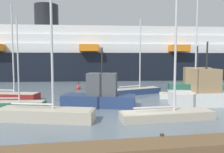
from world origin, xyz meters
TOP-DOWN VIEW (x-y plane):
  - ground_plane at (0.00, 0.00)m, footprint 600.00×600.00m
  - dock_pier at (0.00, -5.84)m, footprint 21.51×1.83m
  - sailboat_0 at (-10.58, 6.32)m, footprint 5.94×2.14m
  - sailboat_1 at (-11.99, 9.94)m, footprint 6.63×3.43m
  - sailboat_3 at (3.16, 11.77)m, footprint 7.00×3.63m
  - sailboat_5 at (2.24, -0.40)m, footprint 7.30×1.98m
  - sailboat_6 at (-6.90, 0.75)m, footprint 7.53×3.69m
  - sailboat_7 at (8.50, 7.65)m, footprint 7.17×3.94m
  - fishing_boat_0 at (-2.37, 5.08)m, footprint 7.41×4.10m
  - fishing_boat_1 at (11.56, 11.02)m, footprint 8.49×4.85m
  - fishing_boat_2 at (8.41, 3.90)m, footprint 7.79×2.80m
  - channel_buoy_0 at (-4.33, 17.56)m, footprint 0.67×0.67m
  - cruise_ship at (7.64, 35.67)m, footprint 106.96×23.07m

SIDE VIEW (x-z plane):
  - ground_plane at x=0.00m, z-range 0.00..0.00m
  - dock_pier at x=0.00m, z-range -0.05..0.51m
  - channel_buoy_0 at x=-4.33m, z-range -0.52..1.21m
  - sailboat_0 at x=-10.58m, z-range -3.88..4.69m
  - sailboat_3 at x=3.16m, z-range -4.33..5.38m
  - sailboat_1 at x=-11.99m, z-range -4.73..5.80m
  - sailboat_7 at x=8.50m, z-range -5.79..6.92m
  - sailboat_5 at x=2.24m, z-range -5.80..7.02m
  - sailboat_6 at x=-6.90m, z-range -6.12..7.48m
  - fishing_boat_0 at x=-2.37m, z-range -1.70..4.04m
  - fishing_boat_2 at x=8.41m, z-range -1.98..4.36m
  - fishing_boat_1 at x=11.56m, z-range -1.92..4.41m
  - cruise_ship at x=7.64m, z-range -3.10..13.77m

